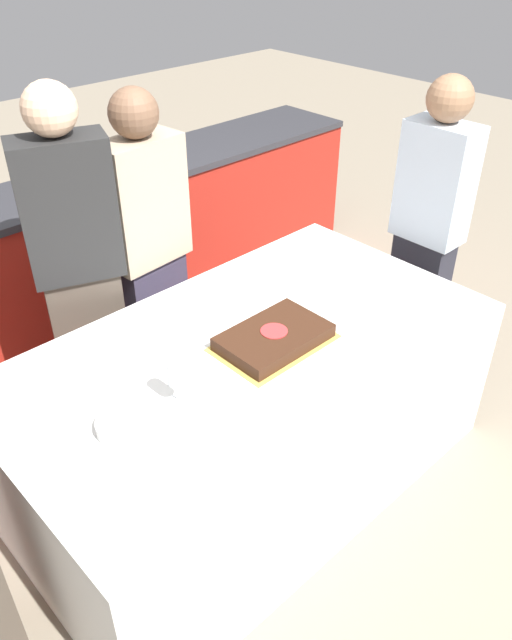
{
  "coord_description": "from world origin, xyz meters",
  "views": [
    {
      "loc": [
        -1.39,
        -1.51,
        2.28
      ],
      "look_at": [
        0.04,
        0.0,
        0.86
      ],
      "focal_mm": 35.0,
      "sensor_mm": 36.0,
      "label": 1
    }
  ],
  "objects": [
    {
      "name": "person_standing_back",
      "position": [
        -0.3,
        0.8,
        0.89
      ],
      "size": [
        0.44,
        0.33,
        1.71
      ],
      "rotation": [
        0.0,
        0.0,
        2.78
      ],
      "color": "#4C4238",
      "rests_on": "ground_plane"
    },
    {
      "name": "person_cutting_cake",
      "position": [
        0.07,
        0.8,
        0.85
      ],
      "size": [
        0.41,
        0.24,
        1.62
      ],
      "rotation": [
        0.0,
        0.0,
        -3.05
      ],
      "color": "#383347",
      "rests_on": "ground_plane"
    },
    {
      "name": "plate_stack",
      "position": [
        -0.64,
        -0.07,
        0.78
      ],
      "size": [
        0.22,
        0.22,
        0.04
      ],
      "color": "white",
      "rests_on": "dining_table"
    },
    {
      "name": "back_counter",
      "position": [
        0.0,
        1.65,
        0.46
      ],
      "size": [
        4.4,
        0.58,
        0.92
      ],
      "color": "#A82319",
      "rests_on": "ground_plane"
    },
    {
      "name": "wine_glass",
      "position": [
        -0.43,
        -0.07,
        0.88
      ],
      "size": [
        0.06,
        0.06,
        0.18
      ],
      "color": "white",
      "rests_on": "dining_table"
    },
    {
      "name": "side_plate_near_cake",
      "position": [
        -0.02,
        0.25,
        0.76
      ],
      "size": [
        0.2,
        0.2,
        0.0
      ],
      "color": "white",
      "rests_on": "dining_table"
    },
    {
      "name": "dining_table",
      "position": [
        0.0,
        0.0,
        0.38
      ],
      "size": [
        2.08,
        1.16,
        0.76
      ],
      "color": "silver",
      "rests_on": "ground_plane"
    },
    {
      "name": "person_seated_right",
      "position": [
        1.26,
        0.0,
        0.85
      ],
      "size": [
        0.22,
        0.35,
        1.62
      ],
      "rotation": [
        0.0,
        0.0,
        -1.57
      ],
      "color": "#282833",
      "rests_on": "ground_plane"
    },
    {
      "name": "ground_plane",
      "position": [
        0.0,
        0.0,
        0.0
      ],
      "size": [
        14.0,
        14.0,
        0.0
      ],
      "primitive_type": "plane",
      "color": "gray"
    },
    {
      "name": "cake",
      "position": [
        0.07,
        -0.07,
        0.79
      ],
      "size": [
        0.48,
        0.32,
        0.06
      ],
      "color": "gold",
      "rests_on": "dining_table"
    },
    {
      "name": "side_plate_right_edge",
      "position": [
        0.51,
        -0.04,
        0.76
      ],
      "size": [
        0.2,
        0.2,
        0.0
      ],
      "color": "white",
      "rests_on": "dining_table"
    }
  ]
}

